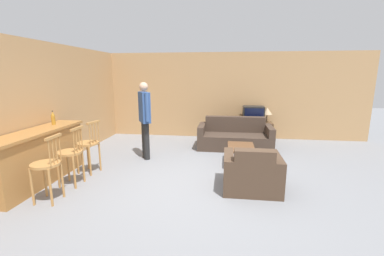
{
  "coord_description": "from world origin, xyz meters",
  "views": [
    {
      "loc": [
        0.52,
        -4.25,
        1.95
      ],
      "look_at": [
        -0.17,
        0.94,
        0.85
      ],
      "focal_mm": 24.0,
      "sensor_mm": 36.0,
      "label": 1
    }
  ],
  "objects_px": {
    "bar_chair_mid": "(71,155)",
    "tv": "(253,114)",
    "table_lamp": "(267,111)",
    "person_by_window": "(145,116)",
    "tv_unit": "(252,131)",
    "bar_chair_far": "(89,146)",
    "armchair_near": "(252,174)",
    "bottle": "(53,118)",
    "couch_far": "(235,137)",
    "coffee_table": "(241,149)",
    "bar_chair_near": "(47,168)"
  },
  "relations": [
    {
      "from": "bar_chair_mid",
      "to": "tv",
      "type": "bearing_deg",
      "value": 46.12
    },
    {
      "from": "table_lamp",
      "to": "person_by_window",
      "type": "distance_m",
      "value": 3.65
    },
    {
      "from": "tv_unit",
      "to": "table_lamp",
      "type": "bearing_deg",
      "value": 0.0
    },
    {
      "from": "bar_chair_far",
      "to": "table_lamp",
      "type": "bearing_deg",
      "value": 37.97
    },
    {
      "from": "bar_chair_mid",
      "to": "person_by_window",
      "type": "distance_m",
      "value": 1.88
    },
    {
      "from": "armchair_near",
      "to": "bottle",
      "type": "bearing_deg",
      "value": 174.6
    },
    {
      "from": "couch_far",
      "to": "tv_unit",
      "type": "relative_size",
      "value": 1.73
    },
    {
      "from": "coffee_table",
      "to": "bottle",
      "type": "distance_m",
      "value": 3.9
    },
    {
      "from": "couch_far",
      "to": "coffee_table",
      "type": "relative_size",
      "value": 2.27
    },
    {
      "from": "bar_chair_near",
      "to": "bar_chair_mid",
      "type": "bearing_deg",
      "value": 90.0
    },
    {
      "from": "bar_chair_far",
      "to": "person_by_window",
      "type": "distance_m",
      "value": 1.4
    },
    {
      "from": "bar_chair_near",
      "to": "armchair_near",
      "type": "relative_size",
      "value": 1.11
    },
    {
      "from": "bar_chair_near",
      "to": "bar_chair_mid",
      "type": "distance_m",
      "value": 0.62
    },
    {
      "from": "tv_unit",
      "to": "person_by_window",
      "type": "distance_m",
      "value": 3.41
    },
    {
      "from": "bar_chair_far",
      "to": "tv_unit",
      "type": "bearing_deg",
      "value": 40.95
    },
    {
      "from": "tv_unit",
      "to": "tv",
      "type": "bearing_deg",
      "value": -90.0
    },
    {
      "from": "bar_chair_far",
      "to": "tv",
      "type": "xyz_separation_m",
      "value": [
        3.5,
        3.03,
        0.24
      ]
    },
    {
      "from": "couch_far",
      "to": "coffee_table",
      "type": "bearing_deg",
      "value": -86.13
    },
    {
      "from": "bar_chair_mid",
      "to": "couch_far",
      "type": "relative_size",
      "value": 0.55
    },
    {
      "from": "armchair_near",
      "to": "tv_unit",
      "type": "bearing_deg",
      "value": 84.35
    },
    {
      "from": "bar_chair_near",
      "to": "armchair_near",
      "type": "height_order",
      "value": "bar_chair_near"
    },
    {
      "from": "tv_unit",
      "to": "bar_chair_mid",
      "type": "bearing_deg",
      "value": -133.85
    },
    {
      "from": "bar_chair_mid",
      "to": "person_by_window",
      "type": "bearing_deg",
      "value": 62.21
    },
    {
      "from": "bottle",
      "to": "couch_far",
      "type": "bearing_deg",
      "value": 31.3
    },
    {
      "from": "couch_far",
      "to": "tv",
      "type": "bearing_deg",
      "value": 57.28
    },
    {
      "from": "bar_chair_far",
      "to": "table_lamp",
      "type": "xyz_separation_m",
      "value": [
        3.89,
        3.04,
        0.34
      ]
    },
    {
      "from": "bar_chair_near",
      "to": "bar_chair_far",
      "type": "relative_size",
      "value": 1.0
    },
    {
      "from": "tv",
      "to": "bottle",
      "type": "relative_size",
      "value": 2.18
    },
    {
      "from": "bar_chair_near",
      "to": "person_by_window",
      "type": "relative_size",
      "value": 0.6
    },
    {
      "from": "armchair_near",
      "to": "coffee_table",
      "type": "xyz_separation_m",
      "value": [
        -0.12,
        1.24,
        0.06
      ]
    },
    {
      "from": "tv_unit",
      "to": "person_by_window",
      "type": "height_order",
      "value": "person_by_window"
    },
    {
      "from": "couch_far",
      "to": "bar_chair_far",
      "type": "bearing_deg",
      "value": -143.52
    },
    {
      "from": "tv_unit",
      "to": "tv",
      "type": "height_order",
      "value": "tv"
    },
    {
      "from": "couch_far",
      "to": "tv",
      "type": "height_order",
      "value": "tv"
    },
    {
      "from": "tv_unit",
      "to": "bottle",
      "type": "relative_size",
      "value": 4.02
    },
    {
      "from": "bar_chair_near",
      "to": "bottle",
      "type": "xyz_separation_m",
      "value": [
        -0.68,
        1.19,
        0.55
      ]
    },
    {
      "from": "bar_chair_far",
      "to": "couch_far",
      "type": "distance_m",
      "value": 3.68
    },
    {
      "from": "coffee_table",
      "to": "bottle",
      "type": "relative_size",
      "value": 3.08
    },
    {
      "from": "bar_chair_far",
      "to": "person_by_window",
      "type": "relative_size",
      "value": 0.6
    },
    {
      "from": "bar_chair_far",
      "to": "table_lamp",
      "type": "height_order",
      "value": "bar_chair_far"
    },
    {
      "from": "person_by_window",
      "to": "bottle",
      "type": "bearing_deg",
      "value": -145.92
    },
    {
      "from": "bar_chair_far",
      "to": "bottle",
      "type": "bearing_deg",
      "value": -177.81
    },
    {
      "from": "armchair_near",
      "to": "tv",
      "type": "relative_size",
      "value": 1.58
    },
    {
      "from": "armchair_near",
      "to": "tv_unit",
      "type": "relative_size",
      "value": 0.85
    },
    {
      "from": "bar_chair_near",
      "to": "table_lamp",
      "type": "bearing_deg",
      "value": 47.58
    },
    {
      "from": "person_by_window",
      "to": "armchair_near",
      "type": "bearing_deg",
      "value": -31.22
    },
    {
      "from": "coffee_table",
      "to": "tv",
      "type": "xyz_separation_m",
      "value": [
        0.46,
        2.18,
        0.45
      ]
    },
    {
      "from": "armchair_near",
      "to": "person_by_window",
      "type": "distance_m",
      "value": 2.79
    },
    {
      "from": "couch_far",
      "to": "tv",
      "type": "relative_size",
      "value": 3.21
    },
    {
      "from": "bar_chair_near",
      "to": "tv",
      "type": "height_order",
      "value": "bar_chair_near"
    }
  ]
}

